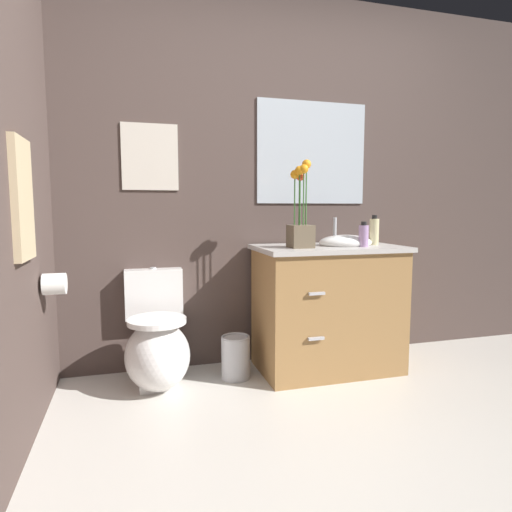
% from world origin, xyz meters
% --- Properties ---
extents(ground_plane, '(9.65, 9.65, 0.00)m').
position_xyz_m(ground_plane, '(0.00, 0.00, 0.00)').
color(ground_plane, beige).
extents(wall_back, '(4.51, 0.05, 2.50)m').
position_xyz_m(wall_back, '(0.20, 1.60, 1.25)').
color(wall_back, '#4C3D38').
rests_on(wall_back, ground_plane).
extents(toilet, '(0.38, 0.59, 0.69)m').
position_xyz_m(toilet, '(-0.86, 1.31, 0.24)').
color(toilet, white).
rests_on(toilet, ground_plane).
extents(vanity_cabinet, '(0.94, 0.56, 1.00)m').
position_xyz_m(vanity_cabinet, '(0.24, 1.28, 0.42)').
color(vanity_cabinet, '#9E7242').
rests_on(vanity_cabinet, ground_plane).
extents(flower_vase, '(0.14, 0.14, 0.54)m').
position_xyz_m(flower_vase, '(0.01, 1.21, 0.99)').
color(flower_vase, brown).
rests_on(flower_vase, vanity_cabinet).
extents(soap_bottle, '(0.06, 0.06, 0.20)m').
position_xyz_m(soap_bottle, '(0.56, 1.27, 0.91)').
color(soap_bottle, beige).
rests_on(soap_bottle, vanity_cabinet).
extents(lotion_bottle, '(0.06, 0.06, 0.16)m').
position_xyz_m(lotion_bottle, '(0.43, 1.17, 0.90)').
color(lotion_bottle, '#B28CBF').
rests_on(lotion_bottle, vanity_cabinet).
extents(trash_bin, '(0.18, 0.18, 0.27)m').
position_xyz_m(trash_bin, '(-0.38, 1.29, 0.14)').
color(trash_bin, '#B7B7BC').
rests_on(trash_bin, ground_plane).
extents(wall_poster, '(0.35, 0.01, 0.41)m').
position_xyz_m(wall_poster, '(-0.86, 1.57, 1.39)').
color(wall_poster, beige).
extents(wall_mirror, '(0.80, 0.01, 0.70)m').
position_xyz_m(wall_mirror, '(0.24, 1.57, 1.45)').
color(wall_mirror, '#B2BCC6').
extents(hanging_towel, '(0.03, 0.28, 0.52)m').
position_xyz_m(hanging_towel, '(-1.43, 0.77, 1.10)').
color(hanging_towel, tan).
extents(toilet_paper_roll, '(0.11, 0.11, 0.11)m').
position_xyz_m(toilet_paper_roll, '(-1.38, 1.11, 0.68)').
color(toilet_paper_roll, white).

